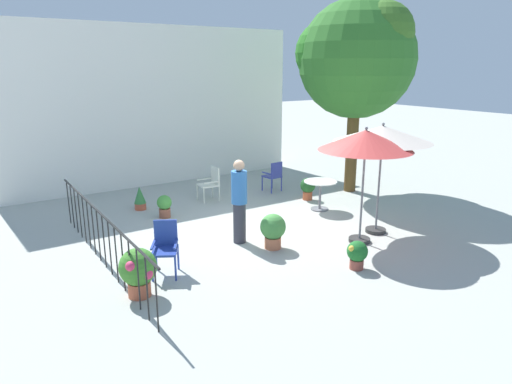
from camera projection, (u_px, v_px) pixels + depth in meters
name	position (u px, v px, depth m)	size (l,w,h in m)	color
ground_plane	(250.00, 231.00, 10.12)	(60.00, 60.00, 0.00)	#A8ABA2
villa_facade	(156.00, 107.00, 13.65)	(9.10, 0.30, 4.66)	white
terrace_railing	(100.00, 229.00, 8.25)	(0.03, 5.72, 1.01)	black
shade_tree	(357.00, 59.00, 12.44)	(3.34, 3.18, 5.28)	brown
patio_umbrella_0	(366.00, 141.00, 8.93)	(1.85, 1.85, 2.38)	#2D2D2D
patio_umbrella_1	(383.00, 135.00, 9.46)	(2.03, 2.03, 2.39)	#2D2D2D
cafe_table_0	(320.00, 190.00, 11.47)	(0.82, 0.82, 0.74)	white
patio_chair_0	(274.00, 175.00, 13.15)	(0.47, 0.49, 0.87)	#343E9A
patio_chair_1	(211.00, 182.00, 12.33)	(0.51, 0.49, 0.90)	silver
patio_chair_2	(165.00, 245.00, 7.92)	(0.61, 0.63, 0.94)	#283F9B
potted_plant_0	(164.00, 205.00, 10.93)	(0.35, 0.35, 0.55)	brown
potted_plant_1	(273.00, 229.00, 9.05)	(0.51, 0.51, 0.71)	#C36C4A
potted_plant_2	(357.00, 253.00, 8.14)	(0.39, 0.37, 0.52)	brown
potted_plant_3	(308.00, 187.00, 12.37)	(0.41, 0.41, 0.60)	#B55231
potted_plant_4	(140.00, 198.00, 11.54)	(0.30, 0.30, 0.60)	#BE5439
potted_plant_5	(138.00, 270.00, 7.12)	(0.59, 0.61, 0.80)	#BA593C
standing_person	(239.00, 200.00, 9.23)	(0.34, 0.34, 1.73)	#33333D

